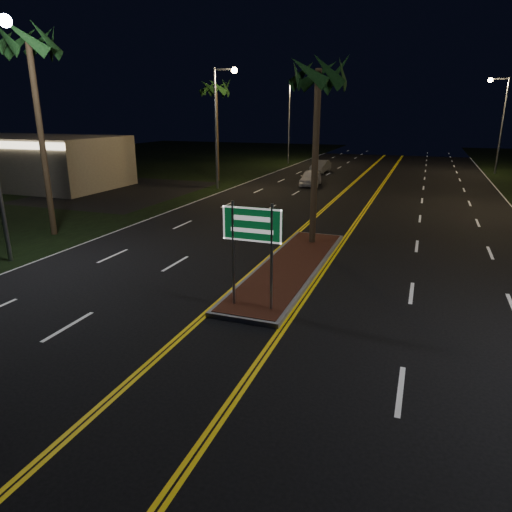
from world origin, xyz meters
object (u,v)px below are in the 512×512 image
at_px(streetlight_left_mid, 220,115).
at_px(streetlight_right_far, 499,114).
at_px(streetlight_left_far, 292,114).
at_px(palm_left_near, 28,44).
at_px(palm_left_far, 216,88).
at_px(highway_sign, 252,235).
at_px(car_far, 321,165).
at_px(palm_median, 318,74).
at_px(commercial_building, 29,161).
at_px(median_island, 291,267).
at_px(car_near, 311,176).

height_order(streetlight_left_mid, streetlight_right_far, same).
distance_m(streetlight_left_far, streetlight_right_far, 21.32).
relative_size(palm_left_near, palm_left_far, 1.11).
xyz_separation_m(highway_sign, streetlight_right_far, (10.61, 39.20, 3.25)).
distance_m(palm_left_near, car_far, 30.74).
relative_size(palm_median, palm_left_far, 0.94).
relative_size(commercial_building, streetlight_left_far, 1.67).
bearing_deg(streetlight_left_mid, car_far, 68.31).
relative_size(highway_sign, commercial_building, 0.21).
bearing_deg(car_far, streetlight_left_far, 128.69).
distance_m(median_island, car_near, 21.54).
xyz_separation_m(streetlight_right_far, car_far, (-16.11, -5.14, -4.95)).
bearing_deg(palm_median, median_island, -90.00).
height_order(streetlight_left_mid, car_near, streetlight_left_mid).
bearing_deg(palm_median, streetlight_left_mid, 128.17).
bearing_deg(highway_sign, palm_left_near, 157.40).
relative_size(highway_sign, palm_left_far, 0.36).
bearing_deg(streetlight_right_far, commercial_building, -148.99).
relative_size(commercial_building, streetlight_left_mid, 1.67).
bearing_deg(streetlight_left_far, median_island, -74.00).
distance_m(median_island, streetlight_left_mid, 20.80).
xyz_separation_m(commercial_building, streetlight_left_far, (15.39, 24.01, 3.65)).
xyz_separation_m(highway_sign, palm_median, (0.00, 7.70, 4.87)).
relative_size(streetlight_left_mid, palm_median, 1.08).
bearing_deg(streetlight_left_mid, car_near, 33.18).
relative_size(median_island, streetlight_left_mid, 1.14).
relative_size(commercial_building, car_far, 3.52).
bearing_deg(palm_left_far, palm_left_near, -89.14).
relative_size(streetlight_left_mid, streetlight_right_far, 1.00).
height_order(median_island, streetlight_left_far, streetlight_left_far).
relative_size(streetlight_left_mid, palm_left_near, 0.92).
bearing_deg(commercial_building, streetlight_left_mid, 14.61).
bearing_deg(streetlight_left_mid, streetlight_left_far, 90.00).
height_order(streetlight_right_far, palm_left_near, palm_left_near).
distance_m(commercial_building, palm_left_far, 16.47).
relative_size(commercial_building, palm_left_far, 1.70).
xyz_separation_m(streetlight_left_far, streetlight_right_far, (21.23, -2.00, 0.00)).
height_order(commercial_building, streetlight_right_far, streetlight_right_far).
relative_size(palm_median, palm_left_near, 0.85).
bearing_deg(commercial_building, palm_left_near, -41.61).
distance_m(streetlight_right_far, palm_median, 33.28).
bearing_deg(median_island, commercial_building, 153.45).
bearing_deg(highway_sign, car_near, 99.82).
distance_m(palm_median, car_far, 27.71).
relative_size(median_island, palm_left_near, 1.05).
bearing_deg(streetlight_left_far, car_near, -68.61).
height_order(median_island, palm_left_far, palm_left_far).
relative_size(car_near, car_far, 1.07).
relative_size(highway_sign, streetlight_left_far, 0.36).
bearing_deg(median_island, streetlight_left_far, 106.00).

